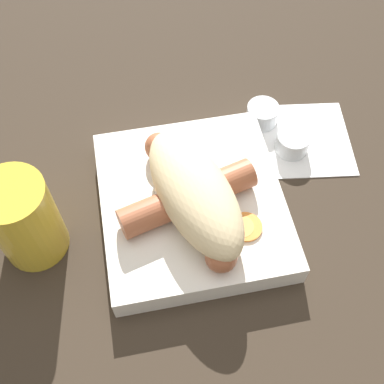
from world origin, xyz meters
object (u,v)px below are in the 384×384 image
object	(u,v)px
bread_roll	(192,193)
condiment_cup_far	(262,115)
condiment_cup_near	(292,144)
sausage	(188,198)
drink_glass	(24,220)
food_tray	(192,204)

from	to	relation	value
bread_roll	condiment_cup_far	distance (m)	0.18
condiment_cup_near	sausage	bearing A→B (deg)	-62.75
sausage	condiment_cup_near	world-z (taller)	sausage
sausage	condiment_cup_near	size ratio (longest dim) A/B	4.41
sausage	bread_roll	bearing A→B (deg)	47.24
bread_roll	sausage	world-z (taller)	bread_roll
condiment_cup_near	condiment_cup_far	xyz separation A→B (m)	(-0.05, -0.02, 0.00)
condiment_cup_near	drink_glass	xyz separation A→B (m)	(0.07, -0.31, 0.04)
bread_roll	drink_glass	xyz separation A→B (m)	(-0.01, -0.17, -0.01)
condiment_cup_near	condiment_cup_far	bearing A→B (deg)	-155.02
condiment_cup_far	drink_glass	distance (m)	0.31
bread_roll	sausage	bearing A→B (deg)	-132.76
bread_roll	condiment_cup_far	size ratio (longest dim) A/B	4.46
food_tray	bread_roll	distance (m)	0.05
sausage	drink_glass	size ratio (longest dim) A/B	1.69
food_tray	sausage	distance (m)	0.03
sausage	condiment_cup_far	bearing A→B (deg)	136.26
food_tray	bread_roll	size ratio (longest dim) A/B	1.19
bread_roll	condiment_cup_near	bearing A→B (deg)	119.00
sausage	drink_glass	world-z (taller)	drink_glass
food_tray	condiment_cup_near	size ratio (longest dim) A/B	5.32
food_tray	bread_roll	bearing A→B (deg)	-10.90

